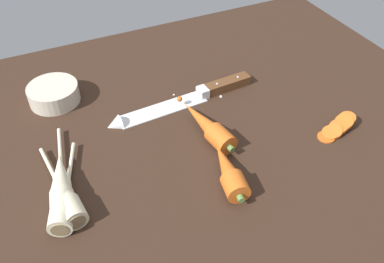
{
  "coord_description": "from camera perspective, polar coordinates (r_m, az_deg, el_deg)",
  "views": [
    {
      "loc": [
        -25.86,
        -57.24,
        56.43
      ],
      "look_at": [
        0.0,
        -2.0,
        1.5
      ],
      "focal_mm": 38.59,
      "sensor_mm": 36.0,
      "label": 1
    }
  ],
  "objects": [
    {
      "name": "whole_carrot",
      "position": [
        0.82,
        2.2,
        0.74
      ],
      "size": [
        6.25,
        19.32,
        4.2
      ],
      "color": "#D6601E",
      "rests_on": "ground_plane"
    },
    {
      "name": "carrot_slice_stack",
      "position": [
        0.89,
        19.47,
        0.54
      ],
      "size": [
        9.64,
        4.89,
        3.11
      ],
      "color": "#D6601E",
      "rests_on": "ground_plane"
    },
    {
      "name": "prep_bowl",
      "position": [
        0.96,
        -18.59,
        5.03
      ],
      "size": [
        11.0,
        11.0,
        4.0
      ],
      "color": "beige",
      "rests_on": "ground_plane"
    },
    {
      "name": "parsnip_front",
      "position": [
        0.73,
        -17.21,
        -8.61
      ],
      "size": [
        8.78,
        20.24,
        4.0
      ],
      "color": "beige",
      "rests_on": "ground_plane"
    },
    {
      "name": "mince_crumbs",
      "position": [
        0.92,
        -0.0,
        4.25
      ],
      "size": [
        19.43,
        5.76,
        0.73
      ],
      "color": "beige",
      "rests_on": "ground_plane"
    },
    {
      "name": "ground_plane",
      "position": [
        0.86,
        -0.57,
        -0.93
      ],
      "size": [
        120.0,
        90.0,
        4.0
      ],
      "primitive_type": "cube",
      "color": "#332116"
    },
    {
      "name": "chefs_knife",
      "position": [
        0.91,
        -1.68,
        4.16
      ],
      "size": [
        34.84,
        5.6,
        4.18
      ],
      "color": "silver",
      "rests_on": "ground_plane"
    },
    {
      "name": "whole_carrot_second",
      "position": [
        0.74,
        5.06,
        -5.49
      ],
      "size": [
        6.17,
        16.09,
        4.2
      ],
      "color": "#D6601E",
      "rests_on": "ground_plane"
    },
    {
      "name": "parsnip_mid_right",
      "position": [
        0.75,
        -17.64,
        -6.88
      ],
      "size": [
        6.33,
        23.33,
        4.0
      ],
      "color": "beige",
      "rests_on": "ground_plane"
    },
    {
      "name": "parsnip_mid_left",
      "position": [
        0.74,
        -17.32,
        -8.3
      ],
      "size": [
        5.41,
        20.61,
        4.0
      ],
      "color": "beige",
      "rests_on": "ground_plane"
    }
  ]
}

